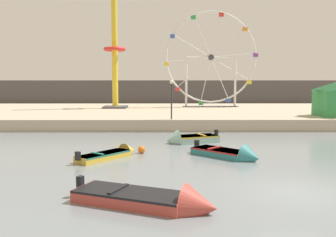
{
  "coord_description": "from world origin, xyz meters",
  "views": [
    {
      "loc": [
        -5.0,
        -13.93,
        4.25
      ],
      "look_at": [
        -4.86,
        11.44,
        1.7
      ],
      "focal_mm": 39.79,
      "sensor_mm": 36.0,
      "label": 1
    }
  ],
  "objects_px": {
    "drop_tower_yellow_tower": "(115,50)",
    "motorboat_mustard_yellow": "(113,154)",
    "motorboat_faded_red": "(158,201)",
    "carnival_booth_green_kiosk": "(336,98)",
    "ferris_wheel_white_frame": "(211,59)",
    "motorboat_seafoam": "(187,139)",
    "mooring_buoy_orange": "(142,150)",
    "promenade_lamp_near": "(171,93)",
    "motorboat_teal_painted": "(232,154)"
  },
  "relations": [
    {
      "from": "ferris_wheel_white_frame",
      "to": "motorboat_faded_red",
      "type": "bearing_deg",
      "value": -99.63
    },
    {
      "from": "motorboat_mustard_yellow",
      "to": "carnival_booth_green_kiosk",
      "type": "relative_size",
      "value": 1.04
    },
    {
      "from": "promenade_lamp_near",
      "to": "motorboat_faded_red",
      "type": "bearing_deg",
      "value": -92.18
    },
    {
      "from": "carnival_booth_green_kiosk",
      "to": "promenade_lamp_near",
      "type": "bearing_deg",
      "value": -171.82
    },
    {
      "from": "motorboat_teal_painted",
      "to": "mooring_buoy_orange",
      "type": "distance_m",
      "value": 5.33
    },
    {
      "from": "motorboat_seafoam",
      "to": "carnival_booth_green_kiosk",
      "type": "relative_size",
      "value": 1.07
    },
    {
      "from": "motorboat_mustard_yellow",
      "to": "ferris_wheel_white_frame",
      "type": "height_order",
      "value": "ferris_wheel_white_frame"
    },
    {
      "from": "carnival_booth_green_kiosk",
      "to": "motorboat_seafoam",
      "type": "bearing_deg",
      "value": -149.99
    },
    {
      "from": "motorboat_mustard_yellow",
      "to": "ferris_wheel_white_frame",
      "type": "xyz_separation_m",
      "value": [
        8.62,
        26.58,
        6.83
      ]
    },
    {
      "from": "motorboat_seafoam",
      "to": "drop_tower_yellow_tower",
      "type": "xyz_separation_m",
      "value": [
        -7.59,
        19.52,
        7.7
      ]
    },
    {
      "from": "ferris_wheel_white_frame",
      "to": "mooring_buoy_orange",
      "type": "bearing_deg",
      "value": -105.63
    },
    {
      "from": "promenade_lamp_near",
      "to": "motorboat_seafoam",
      "type": "bearing_deg",
      "value": -80.73
    },
    {
      "from": "motorboat_seafoam",
      "to": "motorboat_faded_red",
      "type": "height_order",
      "value": "motorboat_seafoam"
    },
    {
      "from": "promenade_lamp_near",
      "to": "motorboat_teal_painted",
      "type": "bearing_deg",
      "value": -74.11
    },
    {
      "from": "motorboat_faded_red",
      "to": "carnival_booth_green_kiosk",
      "type": "distance_m",
      "value": 27.26
    },
    {
      "from": "drop_tower_yellow_tower",
      "to": "promenade_lamp_near",
      "type": "height_order",
      "value": "drop_tower_yellow_tower"
    },
    {
      "from": "motorboat_mustard_yellow",
      "to": "promenade_lamp_near",
      "type": "relative_size",
      "value": 1.15
    },
    {
      "from": "drop_tower_yellow_tower",
      "to": "motorboat_mustard_yellow",
      "type": "bearing_deg",
      "value": -82.64
    },
    {
      "from": "motorboat_faded_red",
      "to": "motorboat_mustard_yellow",
      "type": "xyz_separation_m",
      "value": [
        -2.7,
        8.33,
        -0.04
      ]
    },
    {
      "from": "motorboat_mustard_yellow",
      "to": "carnival_booth_green_kiosk",
      "type": "bearing_deg",
      "value": -15.23
    },
    {
      "from": "motorboat_mustard_yellow",
      "to": "mooring_buoy_orange",
      "type": "distance_m",
      "value": 1.93
    },
    {
      "from": "motorboat_faded_red",
      "to": "drop_tower_yellow_tower",
      "type": "bearing_deg",
      "value": 122.89
    },
    {
      "from": "motorboat_mustard_yellow",
      "to": "carnival_booth_green_kiosk",
      "type": "height_order",
      "value": "carnival_booth_green_kiosk"
    },
    {
      "from": "motorboat_mustard_yellow",
      "to": "mooring_buoy_orange",
      "type": "height_order",
      "value": "motorboat_mustard_yellow"
    },
    {
      "from": "promenade_lamp_near",
      "to": "mooring_buoy_orange",
      "type": "bearing_deg",
      "value": -101.03
    },
    {
      "from": "ferris_wheel_white_frame",
      "to": "carnival_booth_green_kiosk",
      "type": "bearing_deg",
      "value": -52.22
    },
    {
      "from": "carnival_booth_green_kiosk",
      "to": "mooring_buoy_orange",
      "type": "xyz_separation_m",
      "value": [
        -17.15,
        -12.44,
        -2.47
      ]
    },
    {
      "from": "mooring_buoy_orange",
      "to": "promenade_lamp_near",
      "type": "bearing_deg",
      "value": 78.97
    },
    {
      "from": "drop_tower_yellow_tower",
      "to": "carnival_booth_green_kiosk",
      "type": "relative_size",
      "value": 4.42
    },
    {
      "from": "motorboat_faded_red",
      "to": "motorboat_mustard_yellow",
      "type": "bearing_deg",
      "value": 130.71
    },
    {
      "from": "motorboat_seafoam",
      "to": "promenade_lamp_near",
      "type": "height_order",
      "value": "promenade_lamp_near"
    },
    {
      "from": "ferris_wheel_white_frame",
      "to": "promenade_lamp_near",
      "type": "distance_m",
      "value": 16.83
    },
    {
      "from": "carnival_booth_green_kiosk",
      "to": "ferris_wheel_white_frame",
      "type": "bearing_deg",
      "value": 126.28
    },
    {
      "from": "motorboat_faded_red",
      "to": "carnival_booth_green_kiosk",
      "type": "xyz_separation_m",
      "value": [
        15.97,
        21.95,
        2.45
      ]
    },
    {
      "from": "motorboat_faded_red",
      "to": "carnival_booth_green_kiosk",
      "type": "height_order",
      "value": "carnival_booth_green_kiosk"
    },
    {
      "from": "carnival_booth_green_kiosk",
      "to": "promenade_lamp_near",
      "type": "height_order",
      "value": "promenade_lamp_near"
    },
    {
      "from": "motorboat_faded_red",
      "to": "motorboat_teal_painted",
      "type": "bearing_deg",
      "value": 86.68
    },
    {
      "from": "motorboat_teal_painted",
      "to": "mooring_buoy_orange",
      "type": "xyz_separation_m",
      "value": [
        -5.13,
        1.45,
        0.0
      ]
    },
    {
      "from": "motorboat_faded_red",
      "to": "mooring_buoy_orange",
      "type": "bearing_deg",
      "value": 119.84
    },
    {
      "from": "ferris_wheel_white_frame",
      "to": "drop_tower_yellow_tower",
      "type": "distance_m",
      "value": 12.01
    },
    {
      "from": "motorboat_seafoam",
      "to": "ferris_wheel_white_frame",
      "type": "xyz_separation_m",
      "value": [
        4.19,
        21.68,
        6.76
      ]
    },
    {
      "from": "mooring_buoy_orange",
      "to": "drop_tower_yellow_tower",
      "type": "bearing_deg",
      "value": 101.36
    },
    {
      "from": "promenade_lamp_near",
      "to": "motorboat_mustard_yellow",
      "type": "bearing_deg",
      "value": -107.3
    },
    {
      "from": "motorboat_faded_red",
      "to": "promenade_lamp_near",
      "type": "height_order",
      "value": "promenade_lamp_near"
    },
    {
      "from": "ferris_wheel_white_frame",
      "to": "motorboat_seafoam",
      "type": "bearing_deg",
      "value": -100.94
    },
    {
      "from": "motorboat_seafoam",
      "to": "drop_tower_yellow_tower",
      "type": "bearing_deg",
      "value": -89.11
    },
    {
      "from": "motorboat_seafoam",
      "to": "mooring_buoy_orange",
      "type": "height_order",
      "value": "motorboat_seafoam"
    },
    {
      "from": "ferris_wheel_white_frame",
      "to": "promenade_lamp_near",
      "type": "bearing_deg",
      "value": -108.45
    },
    {
      "from": "motorboat_mustard_yellow",
      "to": "drop_tower_yellow_tower",
      "type": "distance_m",
      "value": 25.82
    },
    {
      "from": "mooring_buoy_orange",
      "to": "ferris_wheel_white_frame",
      "type": "bearing_deg",
      "value": 74.37
    }
  ]
}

